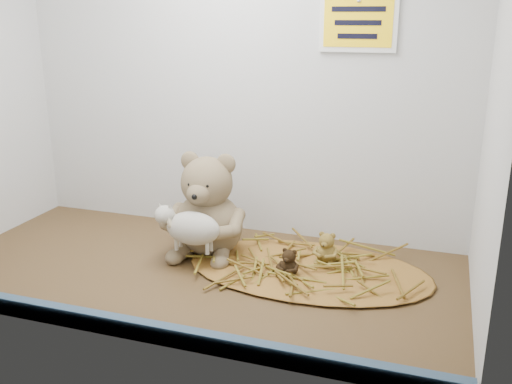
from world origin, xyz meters
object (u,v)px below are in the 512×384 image
(toy_lamb, at_px, (193,228))
(mini_teddy_tan, at_px, (327,246))
(main_teddy, at_px, (208,204))
(mini_teddy_brown, at_px, (289,261))

(toy_lamb, xyz_separation_m, mini_teddy_tan, (0.29, 0.11, -0.05))
(main_teddy, relative_size, toy_lamb, 1.51)
(mini_teddy_tan, relative_size, mini_teddy_brown, 1.18)
(toy_lamb, xyz_separation_m, mini_teddy_brown, (0.23, 0.01, -0.05))
(main_teddy, distance_m, toy_lamb, 0.10)
(toy_lamb, distance_m, mini_teddy_brown, 0.23)
(toy_lamb, distance_m, mini_teddy_tan, 0.32)
(mini_teddy_tan, xyz_separation_m, mini_teddy_brown, (-0.06, -0.10, -0.01))
(toy_lamb, bearing_deg, main_teddy, 90.00)
(toy_lamb, height_order, mini_teddy_tan, toy_lamb)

